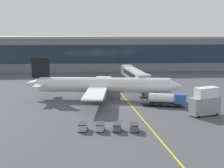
# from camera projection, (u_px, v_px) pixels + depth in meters

# --- Properties ---
(ground_plane) EXTENTS (700.00, 700.00, 0.00)m
(ground_plane) POSITION_uv_depth(u_px,v_px,m) (122.00, 108.00, 75.63)
(ground_plane) COLOR #47494F
(apron_lead_in_line) EXTENTS (7.26, 79.72, 0.01)m
(apron_lead_in_line) POSITION_uv_depth(u_px,v_px,m) (131.00, 105.00, 77.74)
(apron_lead_in_line) COLOR yellow
(apron_lead_in_line) RESTS_ON ground_plane
(terminal_building) EXTENTS (188.08, 20.99, 15.49)m
(terminal_building) POSITION_uv_depth(u_px,v_px,m) (67.00, 53.00, 145.40)
(terminal_building) COLOR slate
(terminal_building) RESTS_ON ground_plane
(main_airliner) EXTENTS (42.82, 34.11, 11.33)m
(main_airliner) POSITION_uv_depth(u_px,v_px,m) (103.00, 85.00, 84.18)
(main_airliner) COLOR white
(main_airliner) RESTS_ON ground_plane
(jet_bridge) EXTENTS (6.14, 25.20, 6.64)m
(jet_bridge) POSITION_uv_depth(u_px,v_px,m) (134.00, 74.00, 96.51)
(jet_bridge) COLOR #B2B7BC
(jet_bridge) RESTS_ON ground_plane
(fuel_tanker) EXTENTS (11.07, 5.42, 3.25)m
(fuel_tanker) POSITION_uv_depth(u_px,v_px,m) (167.00, 100.00, 76.44)
(fuel_tanker) COLOR #232326
(fuel_tanker) RESTS_ON ground_plane
(catering_lift) EXTENTS (7.24, 4.62, 6.30)m
(catering_lift) POSITION_uv_depth(u_px,v_px,m) (205.00, 102.00, 68.22)
(catering_lift) COLOR gray
(catering_lift) RESTS_ON ground_plane
(baggage_cart_0) EXTENTS (1.84, 2.78, 1.48)m
(baggage_cart_0) POSITION_uv_depth(u_px,v_px,m) (83.00, 126.00, 58.44)
(baggage_cart_0) COLOR #B2B7BC
(baggage_cart_0) RESTS_ON ground_plane
(baggage_cart_1) EXTENTS (1.84, 2.78, 1.48)m
(baggage_cart_1) POSITION_uv_depth(u_px,v_px,m) (100.00, 127.00, 58.33)
(baggage_cart_1) COLOR #B2B7BC
(baggage_cart_1) RESTS_ON ground_plane
(baggage_cart_2) EXTENTS (1.84, 2.78, 1.48)m
(baggage_cart_2) POSITION_uv_depth(u_px,v_px,m) (117.00, 127.00, 58.22)
(baggage_cart_2) COLOR #595B60
(baggage_cart_2) RESTS_ON ground_plane
(baggage_cart_3) EXTENTS (1.84, 2.78, 1.48)m
(baggage_cart_3) POSITION_uv_depth(u_px,v_px,m) (134.00, 127.00, 58.10)
(baggage_cart_3) COLOR #595B60
(baggage_cart_3) RESTS_ON ground_plane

